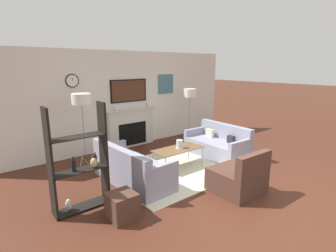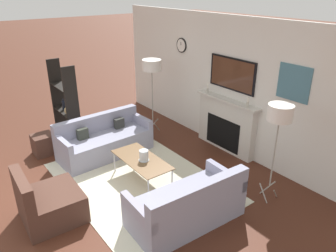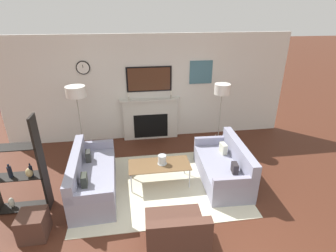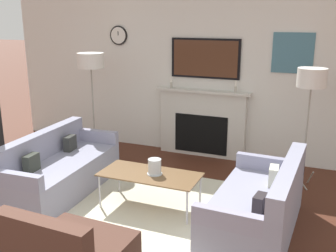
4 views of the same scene
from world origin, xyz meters
TOP-DOWN VIEW (x-y plane):
  - ground_plane at (0.00, 0.00)m, footprint 60.00×60.00m
  - fireplace_wall at (0.00, 4.41)m, footprint 7.30×0.28m
  - area_rug at (0.00, 2.18)m, footprint 3.22×2.33m
  - couch_left at (-1.30, 2.18)m, footprint 0.85×1.88m
  - couch_right at (1.31, 2.18)m, footprint 0.88×1.69m
  - armchair at (0.03, 0.59)m, footprint 0.87×0.86m
  - coffee_table at (-0.01, 2.25)m, footprint 1.20×0.56m
  - hurricane_candle at (0.05, 2.26)m, footprint 0.18×0.18m
  - floor_lamp_left at (-1.66, 3.62)m, footprint 0.43×0.43m
  - floor_lamp_right at (1.66, 3.62)m, footprint 0.37×0.37m
  - shelf_unit at (-2.44, 1.86)m, footprint 0.90×0.28m
  - ottoman at (-2.07, 1.19)m, footprint 0.40×0.40m

SIDE VIEW (x-z plane):
  - ground_plane at x=0.00m, z-range 0.00..0.00m
  - area_rug at x=0.00m, z-range 0.00..0.01m
  - ottoman at x=-2.07m, z-range 0.00..0.42m
  - armchair at x=0.03m, z-range -0.14..0.69m
  - couch_right at x=1.31m, z-range -0.12..0.68m
  - couch_left at x=-1.30m, z-range -0.11..0.69m
  - coffee_table at x=-0.01m, z-range 0.19..0.63m
  - hurricane_candle at x=0.05m, z-range 0.43..0.62m
  - shelf_unit at x=-2.44m, z-range -0.08..1.65m
  - fireplace_wall at x=0.00m, z-range -0.12..2.58m
  - floor_lamp_right at x=1.66m, z-range 0.66..2.29m
  - floor_lamp_left at x=-1.66m, z-range 0.70..2.41m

